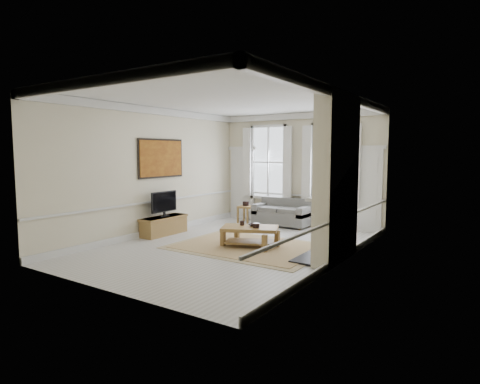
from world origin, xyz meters
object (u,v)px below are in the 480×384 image
Objects in this scene: sofa at (283,214)px; side_table at (246,209)px; coffee_table at (250,230)px; tv_stand at (164,226)px.

sofa is 1.22m from side_table.
side_table is 0.36× the size of coffee_table.
tv_stand is (-0.85, -2.77, -0.18)m from side_table.
sofa reaches higher than coffee_table.
side_table is at bearing -170.18° from sofa.
tv_stand reaches higher than coffee_table.
coffee_table is (0.64, -2.91, 0.05)m from sofa.
side_table is at bearing 72.99° from tv_stand.
sofa is at bearing 55.44° from tv_stand.
side_table reaches higher than coffee_table.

